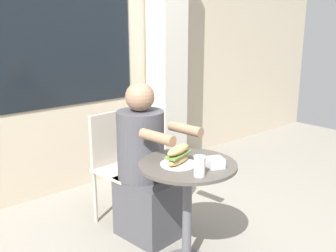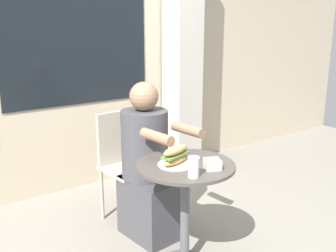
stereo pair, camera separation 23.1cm
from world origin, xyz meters
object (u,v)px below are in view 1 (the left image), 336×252
cafe_table (187,193)px  diner_chair (116,158)px  seated_diner (145,172)px  sandwich_on_plate (178,156)px  drink_cup (199,166)px

cafe_table → diner_chair: size_ratio=0.82×
diner_chair → seated_diner: bearing=86.6°
diner_chair → cafe_table: bearing=82.7°
sandwich_on_plate → seated_diner: bearing=77.8°
diner_chair → drink_cup: 1.06m
diner_chair → sandwich_on_plate: bearing=78.4°
cafe_table → seated_diner: (0.04, 0.49, -0.01)m
diner_chair → sandwich_on_plate: (-0.09, -0.82, 0.24)m
drink_cup → seated_diner: bearing=78.8°
cafe_table → seated_diner: size_ratio=0.62×
seated_diner → diner_chair: bearing=-93.4°
cafe_table → drink_cup: 0.34m
seated_diner → drink_cup: (-0.13, -0.68, 0.27)m
cafe_table → seated_diner: 0.49m
sandwich_on_plate → drink_cup: bearing=-99.0°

